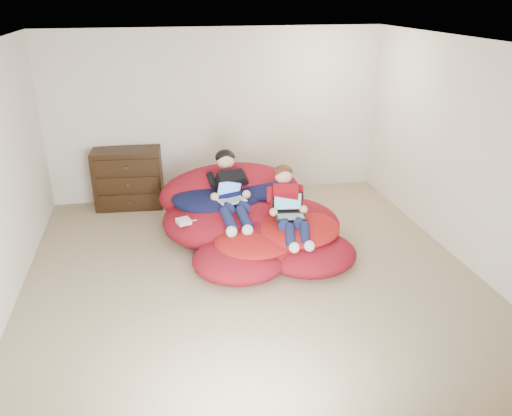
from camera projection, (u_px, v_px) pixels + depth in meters
The scene contains 9 objects.
room_shell at pixel (250, 254), 5.63m from camera, with size 5.10×5.10×2.77m.
dresser at pixel (128, 178), 7.30m from camera, with size 1.00×0.58×0.87m.
beanbag_pile at pixel (250, 219), 6.39m from camera, with size 2.27×2.30×0.91m.
cream_pillow at pixel (209, 178), 6.77m from camera, with size 0.47×0.30×0.30m, color silver.
older_boy at pixel (230, 188), 6.25m from camera, with size 0.40×1.20×0.74m.
younger_boy at pixel (288, 203), 5.94m from camera, with size 0.38×1.04×0.73m.
laptop_white at pixel (231, 195), 6.19m from camera, with size 0.38×0.41×0.23m.
laptop_black at pixel (289, 210), 5.91m from camera, with size 0.39×0.33×0.27m.
power_adapter at pixel (184, 221), 5.97m from camera, with size 0.15×0.15×0.06m, color white.
Camera 1 is at (-0.96, -4.86, 2.95)m, focal length 35.00 mm.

